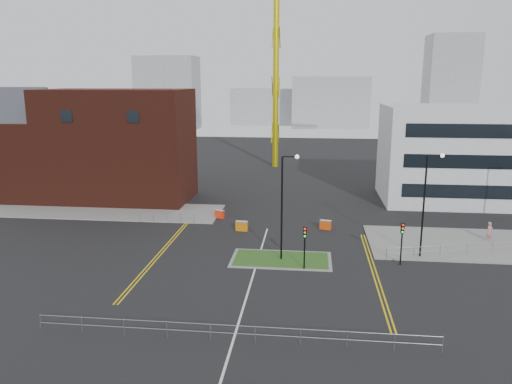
% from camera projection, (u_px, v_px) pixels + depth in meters
% --- Properties ---
extents(ground, '(200.00, 200.00, 0.00)m').
position_uv_depth(ground, '(246.00, 299.00, 35.37)').
color(ground, black).
rests_on(ground, ground).
extents(pavement_left, '(28.00, 8.00, 0.12)m').
position_uv_depth(pavement_left, '(103.00, 210.00, 58.84)').
color(pavement_left, slate).
rests_on(pavement_left, ground).
extents(pavement_right, '(24.00, 10.00, 0.12)m').
position_uv_depth(pavement_right, '(499.00, 245.00, 46.54)').
color(pavement_right, slate).
rests_on(pavement_right, ground).
extents(island_kerb, '(8.60, 4.60, 0.08)m').
position_uv_depth(island_kerb, '(281.00, 260.00, 42.89)').
color(island_kerb, slate).
rests_on(island_kerb, ground).
extents(grass_island, '(8.00, 4.00, 0.12)m').
position_uv_depth(grass_island, '(281.00, 259.00, 42.89)').
color(grass_island, '#1D4316').
rests_on(grass_island, ground).
extents(brick_building, '(24.20, 10.07, 14.24)m').
position_uv_depth(brick_building, '(96.00, 146.00, 63.48)').
color(brick_building, '#451A11').
rests_on(brick_building, ground).
extents(office_block, '(25.00, 12.20, 12.00)m').
position_uv_depth(office_block, '(486.00, 155.00, 62.21)').
color(office_block, silver).
rests_on(office_block, ground).
extents(tower_crane, '(52.86, 5.99, 38.36)m').
position_uv_depth(tower_crane, '(311.00, 9.00, 81.88)').
color(tower_crane, '#C3B60B').
rests_on(tower_crane, ground).
extents(streetlamp_island, '(1.46, 0.36, 9.18)m').
position_uv_depth(streetlamp_island, '(284.00, 199.00, 41.68)').
color(streetlamp_island, black).
rests_on(streetlamp_island, ground).
extents(streetlamp_right_near, '(1.46, 0.36, 9.18)m').
position_uv_depth(streetlamp_right_near, '(427.00, 197.00, 42.32)').
color(streetlamp_right_near, black).
rests_on(streetlamp_right_near, ground).
extents(traffic_light_island, '(0.28, 0.33, 3.65)m').
position_uv_depth(traffic_light_island, '(305.00, 240.00, 40.16)').
color(traffic_light_island, black).
rests_on(traffic_light_island, ground).
extents(traffic_light_right, '(0.28, 0.33, 3.65)m').
position_uv_depth(traffic_light_right, '(402.00, 236.00, 41.23)').
color(traffic_light_right, black).
rests_on(traffic_light_right, ground).
extents(railing_front, '(24.05, 0.05, 1.10)m').
position_uv_depth(railing_front, '(233.00, 330.00, 29.38)').
color(railing_front, gray).
rests_on(railing_front, ground).
extents(railing_left, '(6.05, 0.05, 1.10)m').
position_uv_depth(railing_left, '(167.00, 216.00, 53.84)').
color(railing_left, gray).
rests_on(railing_left, ground).
extents(railing_right, '(19.05, 5.05, 1.10)m').
position_uv_depth(railing_right, '(492.00, 246.00, 44.12)').
color(railing_right, gray).
rests_on(railing_right, ground).
extents(centre_line, '(0.15, 30.00, 0.01)m').
position_uv_depth(centre_line, '(250.00, 287.00, 37.30)').
color(centre_line, silver).
rests_on(centre_line, ground).
extents(yellow_left_a, '(0.12, 24.00, 0.01)m').
position_uv_depth(yellow_left_a, '(164.00, 248.00, 46.03)').
color(yellow_left_a, gold).
rests_on(yellow_left_a, ground).
extents(yellow_left_b, '(0.12, 24.00, 0.01)m').
position_uv_depth(yellow_left_b, '(167.00, 248.00, 46.00)').
color(yellow_left_b, gold).
rests_on(yellow_left_b, ground).
extents(yellow_right_a, '(0.12, 20.00, 0.01)m').
position_uv_depth(yellow_right_a, '(373.00, 272.00, 40.15)').
color(yellow_right_a, gold).
rests_on(yellow_right_a, ground).
extents(yellow_right_b, '(0.12, 20.00, 0.01)m').
position_uv_depth(yellow_right_b, '(376.00, 272.00, 40.12)').
color(yellow_right_b, gold).
rests_on(yellow_right_b, ground).
extents(skyline_a, '(18.00, 12.00, 22.00)m').
position_uv_depth(skyline_a, '(168.00, 93.00, 153.57)').
color(skyline_a, gray).
rests_on(skyline_a, ground).
extents(skyline_b, '(24.00, 12.00, 16.00)m').
position_uv_depth(skyline_b, '(330.00, 102.00, 158.51)').
color(skyline_b, gray).
rests_on(skyline_b, ground).
extents(skyline_c, '(14.00, 12.00, 28.00)m').
position_uv_depth(skyline_c, '(450.00, 83.00, 148.54)').
color(skyline_c, gray).
rests_on(skyline_c, ground).
extents(skyline_d, '(30.00, 12.00, 12.00)m').
position_uv_depth(skyline_d, '(276.00, 107.00, 170.59)').
color(skyline_d, gray).
rests_on(skyline_d, ground).
extents(pedestrian, '(0.83, 0.75, 1.91)m').
position_uv_depth(pedestrian, '(490.00, 232.00, 47.69)').
color(pedestrian, tan).
rests_on(pedestrian, ground).
extents(barrier_left, '(1.15, 0.77, 0.92)m').
position_uv_depth(barrier_left, '(219.00, 214.00, 55.76)').
color(barrier_left, red).
rests_on(barrier_left, ground).
extents(barrier_mid, '(1.26, 0.54, 1.03)m').
position_uv_depth(barrier_mid, '(242.00, 226.00, 51.03)').
color(barrier_mid, '#C96B0B').
rests_on(barrier_mid, ground).
extents(barrier_right, '(1.22, 0.65, 0.98)m').
position_uv_depth(barrier_right, '(325.00, 224.00, 51.54)').
color(barrier_right, '#CA430B').
rests_on(barrier_right, ground).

